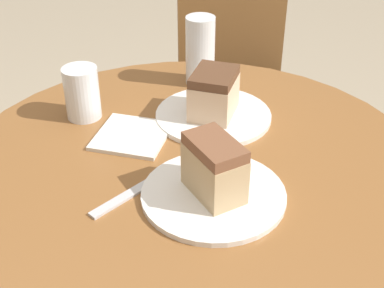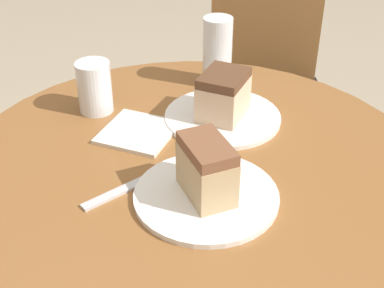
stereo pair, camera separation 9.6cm
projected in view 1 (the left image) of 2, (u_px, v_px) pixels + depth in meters
The scene contains 10 objects.
table at pixel (192, 236), 1.08m from camera, with size 0.89×0.89×0.75m.
chair at pixel (238, 88), 1.84m from camera, with size 0.48×0.53×0.91m.
plate_near at pixel (213, 194), 0.90m from camera, with size 0.24×0.24×0.01m.
plate_far at pixel (213, 115), 1.12m from camera, with size 0.24×0.24×0.01m.
cake_slice_near at pixel (214, 168), 0.87m from camera, with size 0.11×0.13×0.10m.
cake_slice_far at pixel (214, 93), 1.09m from camera, with size 0.11×0.12×0.09m.
glass_lemonade at pixel (82, 95), 1.10m from camera, with size 0.07×0.07×0.11m.
glass_water at pixel (199, 54), 1.22m from camera, with size 0.07×0.07×0.16m.
napkin_stack at pixel (132, 136), 1.05m from camera, with size 0.16×0.16×0.01m.
fork at pixel (127, 195), 0.90m from camera, with size 0.11×0.13×0.00m.
Camera 1 is at (0.05, -0.80, 1.32)m, focal length 50.00 mm.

